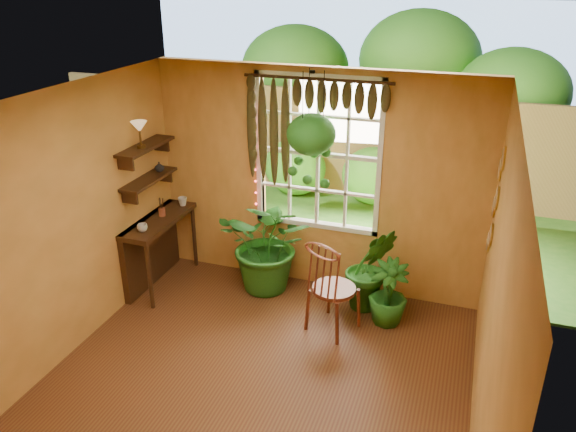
% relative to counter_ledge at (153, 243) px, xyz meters
% --- Properties ---
extents(floor, '(4.50, 4.50, 0.00)m').
position_rel_counter_ledge_xyz_m(floor, '(1.91, -1.60, -0.55)').
color(floor, brown).
rests_on(floor, ground).
extents(ceiling, '(4.50, 4.50, 0.00)m').
position_rel_counter_ledge_xyz_m(ceiling, '(1.91, -1.60, 2.15)').
color(ceiling, white).
rests_on(ceiling, wall_back).
extents(wall_back, '(4.00, 0.00, 4.00)m').
position_rel_counter_ledge_xyz_m(wall_back, '(1.91, 0.65, 0.80)').
color(wall_back, gold).
rests_on(wall_back, floor).
extents(wall_left, '(0.00, 4.50, 4.50)m').
position_rel_counter_ledge_xyz_m(wall_left, '(-0.09, -1.60, 0.80)').
color(wall_left, gold).
rests_on(wall_left, floor).
extents(wall_right, '(0.00, 4.50, 4.50)m').
position_rel_counter_ledge_xyz_m(wall_right, '(3.91, -1.60, 0.80)').
color(wall_right, gold).
rests_on(wall_right, floor).
extents(window, '(1.52, 0.10, 1.86)m').
position_rel_counter_ledge_xyz_m(window, '(1.91, 0.68, 1.15)').
color(window, white).
rests_on(window, wall_back).
extents(valance_vine, '(1.70, 0.12, 1.10)m').
position_rel_counter_ledge_xyz_m(valance_vine, '(1.82, 0.56, 1.73)').
color(valance_vine, '#341D0E').
rests_on(valance_vine, window).
extents(string_lights, '(0.03, 0.03, 1.54)m').
position_rel_counter_ledge_xyz_m(string_lights, '(1.15, 0.59, 1.20)').
color(string_lights, '#FF2633').
rests_on(string_lights, window).
extents(wall_plates, '(0.04, 0.32, 1.10)m').
position_rel_counter_ledge_xyz_m(wall_plates, '(3.89, 0.19, 1.00)').
color(wall_plates, beige).
rests_on(wall_plates, wall_right).
extents(counter_ledge, '(0.40, 1.20, 0.90)m').
position_rel_counter_ledge_xyz_m(counter_ledge, '(0.00, 0.00, 0.00)').
color(counter_ledge, '#341D0E').
rests_on(counter_ledge, floor).
extents(shelf_lower, '(0.25, 0.90, 0.04)m').
position_rel_counter_ledge_xyz_m(shelf_lower, '(0.03, 0.00, 0.85)').
color(shelf_lower, '#341D0E').
rests_on(shelf_lower, wall_left).
extents(shelf_upper, '(0.25, 0.90, 0.04)m').
position_rel_counter_ledge_xyz_m(shelf_upper, '(0.03, 0.00, 1.25)').
color(shelf_upper, '#341D0E').
rests_on(shelf_upper, wall_left).
extents(backyard, '(14.00, 10.00, 12.00)m').
position_rel_counter_ledge_xyz_m(backyard, '(2.15, 5.27, 0.73)').
color(backyard, '#2A631C').
rests_on(backyard, ground).
extents(windsor_chair, '(0.63, 0.64, 1.29)m').
position_rel_counter_ledge_xyz_m(windsor_chair, '(2.37, -0.28, -0.18)').
color(windsor_chair, maroon).
rests_on(windsor_chair, floor).
extents(potted_plant_left, '(1.14, 0.99, 1.25)m').
position_rel_counter_ledge_xyz_m(potted_plant_left, '(1.43, 0.32, 0.07)').
color(potted_plant_left, '#154F18').
rests_on(potted_plant_left, floor).
extents(potted_plant_mid, '(0.71, 0.65, 1.05)m').
position_rel_counter_ledge_xyz_m(potted_plant_mid, '(2.67, 0.30, -0.03)').
color(potted_plant_mid, '#154F18').
rests_on(potted_plant_mid, floor).
extents(potted_plant_right, '(0.52, 0.52, 0.76)m').
position_rel_counter_ledge_xyz_m(potted_plant_right, '(2.93, 0.06, -0.17)').
color(potted_plant_right, '#154F18').
rests_on(potted_plant_right, floor).
extents(hanging_basket, '(0.55, 0.55, 1.31)m').
position_rel_counter_ledge_xyz_m(hanging_basket, '(1.90, 0.44, 1.38)').
color(hanging_basket, black).
rests_on(hanging_basket, ceiling).
extents(cup_a, '(0.14, 0.14, 0.09)m').
position_rel_counter_ledge_xyz_m(cup_a, '(0.13, -0.38, 0.39)').
color(cup_a, silver).
rests_on(cup_a, counter_ledge).
extents(cup_b, '(0.15, 0.15, 0.11)m').
position_rel_counter_ledge_xyz_m(cup_b, '(0.19, 0.46, 0.40)').
color(cup_b, beige).
rests_on(cup_b, counter_ledge).
extents(brush_jar, '(0.08, 0.08, 0.30)m').
position_rel_counter_ledge_xyz_m(brush_jar, '(0.11, 0.09, 0.47)').
color(brush_jar, brown).
rests_on(brush_jar, counter_ledge).
extents(shelf_vase, '(0.12, 0.12, 0.12)m').
position_rel_counter_ledge_xyz_m(shelf_vase, '(0.04, 0.24, 0.93)').
color(shelf_vase, '#B2AD99').
rests_on(shelf_vase, shelf_lower).
extents(tiffany_lamp, '(0.18, 0.18, 0.31)m').
position_rel_counter_ledge_xyz_m(tiffany_lamp, '(0.05, -0.11, 1.49)').
color(tiffany_lamp, brown).
rests_on(tiffany_lamp, shelf_upper).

